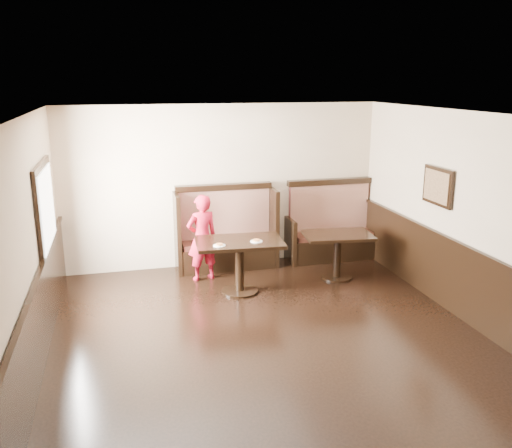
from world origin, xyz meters
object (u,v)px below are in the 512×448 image
object	(u,v)px
booth_main	(226,238)
child	(202,238)
booth_neighbor	(331,233)
table_neighbor	(338,245)
table_main	(239,253)

from	to	relation	value
booth_main	child	distance (m)	0.74
booth_neighbor	table_neighbor	size ratio (longest dim) A/B	1.41
table_neighbor	child	distance (m)	2.22
booth_main	table_neighbor	distance (m)	1.94
booth_neighbor	child	size ratio (longest dim) A/B	1.16
table_main	table_neighbor	distance (m)	1.71
booth_main	child	bearing A→B (deg)	-133.67
table_main	child	size ratio (longest dim) A/B	0.96
booth_neighbor	table_main	bearing A→B (deg)	-148.60
table_neighbor	child	bearing A→B (deg)	173.92
booth_main	child	size ratio (longest dim) A/B	1.23
booth_main	booth_neighbor	xyz separation A→B (m)	(1.95, -0.00, -0.05)
table_neighbor	child	xyz separation A→B (m)	(-2.16, 0.49, 0.14)
table_main	child	bearing A→B (deg)	127.91
booth_main	booth_neighbor	world-z (taller)	same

